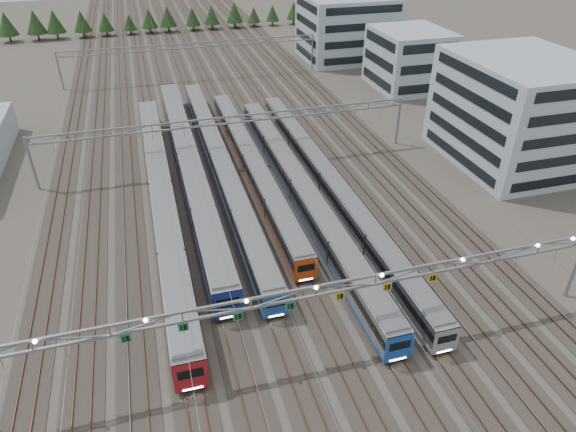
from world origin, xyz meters
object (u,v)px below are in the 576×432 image
object	(u,v)px
train_e	(300,189)
gantry_near	(315,294)
train_c	(220,162)
gantry_mid	(229,126)
train_b	(189,163)
train_d	(252,163)
gantry_far	(192,50)
train_f	(328,182)
train_a	(162,194)
depot_bldg_south	(518,111)
depot_bldg_north	(348,28)
depot_bldg_mid	(409,59)

from	to	relation	value
train_e	gantry_near	bearing A→B (deg)	-104.58
train_c	gantry_mid	distance (m)	5.68
train_b	train_d	bearing A→B (deg)	-12.48
train_e	gantry_far	distance (m)	59.53
train_d	train_e	bearing A→B (deg)	-65.01
train_e	train_f	distance (m)	4.66
train_a	depot_bldg_south	size ratio (longest dim) A/B	2.87
train_e	gantry_mid	xyz separation A→B (m)	(-6.75, 13.99, 4.33)
depot_bldg_north	depot_bldg_mid	bearing A→B (deg)	-80.80
depot_bldg_north	gantry_far	bearing A→B (deg)	-171.22
train_d	train_f	xyz separation A→B (m)	(9.00, -8.44, -0.02)
gantry_far	depot_bldg_north	xyz separation A→B (m)	(39.35, 6.08, 1.02)
train_a	train_d	bearing A→B (deg)	23.90
train_b	gantry_mid	size ratio (longest dim) A/B	1.13
train_c	train_e	bearing A→B (deg)	-51.25
gantry_mid	depot_bldg_north	distance (m)	64.48
train_a	train_b	size ratio (longest dim) A/B	0.99
train_a	gantry_far	size ratio (longest dim) A/B	1.12
depot_bldg_mid	train_e	bearing A→B (deg)	-132.13
train_a	train_c	world-z (taller)	train_a
train_c	train_e	size ratio (longest dim) A/B	1.09
depot_bldg_south	train_b	bearing A→B (deg)	170.82
train_a	train_f	xyz separation A→B (m)	(22.50, -2.45, -0.26)
train_e	gantry_mid	bearing A→B (deg)	115.76
gantry_far	depot_bldg_north	world-z (taller)	depot_bldg_north
train_d	depot_bldg_north	bearing A→B (deg)	56.20
train_a	depot_bldg_mid	xyz separation A→B (m)	(54.58, 36.77, 3.80)
train_c	depot_bldg_south	bearing A→B (deg)	-9.55
gantry_mid	gantry_far	size ratio (longest dim) A/B	1.00
gantry_near	depot_bldg_south	size ratio (longest dim) A/B	2.56
gantry_mid	depot_bldg_north	bearing A→B (deg)	52.39
gantry_mid	gantry_far	distance (m)	45.00
train_e	depot_bldg_north	xyz separation A→B (m)	(32.60, 65.06, 5.35)
train_a	train_c	size ratio (longest dim) A/B	0.97
depot_bldg_mid	gantry_near	bearing A→B (deg)	-123.09
train_b	gantry_near	bearing A→B (deg)	-79.94
train_a	train_f	bearing A→B (deg)	-6.22
train_f	depot_bldg_mid	size ratio (longest dim) A/B	3.90
train_b	gantry_far	bearing A→B (deg)	81.89
gantry_mid	depot_bldg_south	distance (m)	43.52
train_c	gantry_near	size ratio (longest dim) A/B	1.15
train_a	depot_bldg_mid	distance (m)	65.93
train_d	gantry_mid	world-z (taller)	gantry_mid
train_b	depot_bldg_mid	distance (m)	57.90
gantry_near	depot_bldg_mid	size ratio (longest dim) A/B	3.52
depot_bldg_mid	depot_bldg_north	bearing A→B (deg)	99.20
gantry_mid	depot_bldg_mid	distance (m)	50.78
train_d	gantry_near	bearing A→B (deg)	-93.67
train_b	gantry_mid	world-z (taller)	gantry_mid
train_a	gantry_near	world-z (taller)	gantry_near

